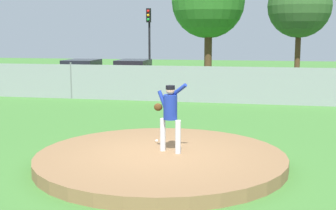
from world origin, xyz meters
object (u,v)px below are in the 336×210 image
(pitcher_youth, at_px, (170,111))
(parked_car_red, at_px, (133,75))
(traffic_cone_orange, at_px, (319,94))
(traffic_light_near, at_px, (149,32))
(baseball, at_px, (157,141))
(parked_car_white, at_px, (82,74))

(pitcher_youth, distance_m, parked_car_red, 15.54)
(parked_car_red, height_order, traffic_cone_orange, parked_car_red)
(parked_car_red, height_order, traffic_light_near, traffic_light_near)
(pitcher_youth, height_order, parked_car_red, pitcher_youth)
(pitcher_youth, bearing_deg, baseball, 120.64)
(pitcher_youth, xyz_separation_m, traffic_light_near, (-5.27, 18.86, 2.01))
(parked_car_white, xyz_separation_m, parked_car_red, (2.94, 0.45, 0.01))
(parked_car_red, relative_size, traffic_light_near, 0.94)
(pitcher_youth, bearing_deg, traffic_cone_orange, 68.26)
(parked_car_white, bearing_deg, pitcher_youth, -60.37)
(parked_car_white, xyz_separation_m, traffic_cone_orange, (12.79, -2.40, -0.51))
(parked_car_red, bearing_deg, parked_car_white, -171.27)
(baseball, distance_m, traffic_cone_orange, 12.10)
(baseball, distance_m, traffic_light_near, 18.82)
(parked_car_red, distance_m, traffic_light_near, 4.87)
(baseball, relative_size, parked_car_red, 0.02)
(traffic_light_near, bearing_deg, traffic_cone_orange, -35.28)
(traffic_light_near, bearing_deg, pitcher_youth, -74.40)
(parked_car_white, height_order, traffic_cone_orange, parked_car_white)
(parked_car_red, bearing_deg, baseball, -71.49)
(pitcher_youth, relative_size, traffic_light_near, 0.35)
(parked_car_white, relative_size, traffic_light_near, 0.90)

